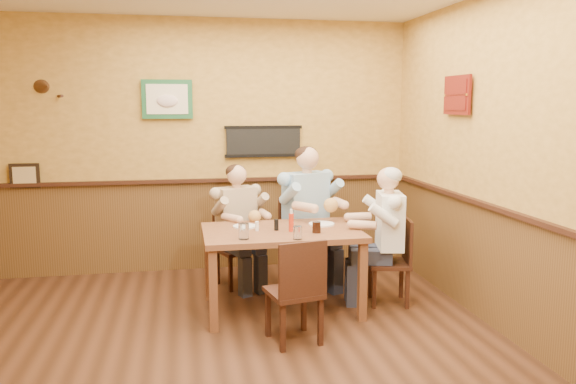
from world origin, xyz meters
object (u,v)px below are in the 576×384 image
object	(u,v)px
diner_tan_shirt	(236,232)
pepper_shaker	(276,225)
chair_near_side	(294,290)
chair_back_right	(306,242)
diner_blue_polo	(306,223)
dining_table	(282,240)
chair_back_left	(237,248)
chair_right_end	(389,261)
water_glass_left	(244,231)
salt_shaker	(257,226)
diner_white_elder	(389,243)
water_glass_mid	(298,233)
cola_tumbler	(317,227)
hot_sauce_bottle	(291,221)

from	to	relation	value
diner_tan_shirt	pepper_shaker	xyz separation A→B (m)	(0.29, -0.79, 0.23)
chair_near_side	diner_tan_shirt	bearing A→B (deg)	-90.00
chair_back_right	diner_blue_polo	distance (m)	0.19
dining_table	chair_back_left	size ratio (longest dim) A/B	1.76
dining_table	chair_back_right	bearing A→B (deg)	61.20
chair_back_right	chair_right_end	distance (m)	0.95
chair_back_left	water_glass_left	xyz separation A→B (m)	(-0.04, -1.06, 0.42)
water_glass_left	salt_shaker	world-z (taller)	water_glass_left
diner_blue_polo	chair_right_end	bearing A→B (deg)	-67.51
diner_blue_polo	diner_white_elder	bearing A→B (deg)	-67.51
diner_tan_shirt	dining_table	bearing A→B (deg)	-88.56
chair_back_left	salt_shaker	distance (m)	0.87
chair_back_right	chair_near_side	xyz separation A→B (m)	(-0.40, -1.38, -0.03)
chair_near_side	water_glass_mid	world-z (taller)	water_glass_mid
chair_right_end	water_glass_mid	distance (m)	1.10
diner_white_elder	salt_shaker	world-z (taller)	diner_white_elder
chair_back_right	diner_white_elder	bearing A→B (deg)	-67.51
chair_right_end	water_glass_mid	bearing A→B (deg)	-57.14
salt_shaker	pepper_shaker	bearing A→B (deg)	-4.83
water_glass_left	pepper_shaker	distance (m)	0.42
diner_white_elder	cola_tumbler	xyz separation A→B (m)	(-0.74, -0.16, 0.22)
diner_tan_shirt	water_glass_mid	distance (m)	1.24
chair_back_left	chair_back_right	size ratio (longest dim) A/B	0.88
cola_tumbler	salt_shaker	world-z (taller)	cola_tumbler
diner_blue_polo	pepper_shaker	xyz separation A→B (m)	(-0.42, -0.69, 0.15)
chair_near_side	diner_tan_shirt	size ratio (longest dim) A/B	0.75
diner_blue_polo	salt_shaker	size ratio (longest dim) A/B	15.47
chair_near_side	cola_tumbler	size ratio (longest dim) A/B	8.72
chair_back_left	cola_tumbler	xyz separation A→B (m)	(0.62, -0.94, 0.40)
chair_right_end	diner_blue_polo	xyz separation A→B (m)	(-0.65, 0.69, 0.24)
chair_back_left	chair_near_side	size ratio (longest dim) A/B	0.94
water_glass_left	pepper_shaker	world-z (taller)	water_glass_left
chair_back_right	diner_white_elder	xyz separation A→B (m)	(0.65, -0.69, 0.13)
chair_back_left	hot_sauce_bottle	xyz separation A→B (m)	(0.41, -0.85, 0.44)
diner_white_elder	pepper_shaker	distance (m)	1.09
diner_blue_polo	hot_sauce_bottle	size ratio (longest dim) A/B	7.19
salt_shaker	dining_table	bearing A→B (deg)	0.08
cola_tumbler	pepper_shaker	bearing A→B (deg)	154.89
chair_back_right	salt_shaker	size ratio (longest dim) A/B	10.83
chair_right_end	chair_back_right	bearing A→B (deg)	-125.18
diner_blue_polo	cola_tumbler	distance (m)	0.87
chair_right_end	salt_shaker	bearing A→B (deg)	-78.86
dining_table	chair_near_side	size ratio (longest dim) A/B	1.65
diner_tan_shirt	pepper_shaker	size ratio (longest dim) A/B	11.40
chair_back_right	water_glass_mid	distance (m)	1.16
chair_right_end	chair_near_side	size ratio (longest dim) A/B	0.96
dining_table	cola_tumbler	xyz separation A→B (m)	(0.28, -0.17, 0.14)
diner_white_elder	water_glass_mid	bearing A→B (deg)	-57.14
water_glass_mid	hot_sauce_bottle	xyz separation A→B (m)	(0.00, 0.30, 0.03)
dining_table	chair_back_left	distance (m)	0.88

